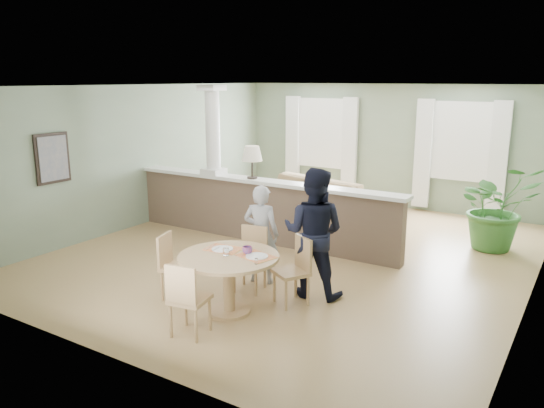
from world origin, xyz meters
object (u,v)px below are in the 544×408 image
Objects in this scene: houseplant at (497,207)px; man_person at (314,233)px; chair_far_man at (296,267)px; chair_near at (186,297)px; child_person at (261,234)px; chair_far_boy at (251,255)px; sofa at (306,199)px; chair_side at (173,263)px; dining_table at (229,267)px.

houseplant is 3.76m from man_person.
chair_far_man is 1.00× the size of chair_near.
chair_far_man is 0.52m from man_person.
chair_far_boy is at bearing 81.79° from child_person.
chair_far_boy is 1.00× the size of chair_near.
chair_far_boy reaches higher than sofa.
chair_near reaches higher than chair_side.
houseplant is 4.17m from child_person.
dining_table is 0.71× the size of man_person.
sofa is 5.43m from chair_near.
chair_far_boy reaches higher than chair_side.
chair_far_man is 0.62× the size of child_person.
dining_table is 1.23m from man_person.
dining_table is 1.41× the size of chair_near.
chair_far_man is (0.54, 0.69, -0.11)m from dining_table.
chair_side is at bearing 24.71° from man_person.
man_person is (0.81, 0.26, 0.38)m from chair_far_boy.
child_person is 0.85m from man_person.
houseplant reaches higher than chair_far_boy.
sofa is at bearing -10.01° from chair_side.
sofa is at bearing -69.90° from man_person.
dining_table is at bearing -97.23° from chair_far_man.
chair_near is (-0.03, -0.76, -0.11)m from dining_table.
chair_far_boy is (-2.48, -3.62, -0.25)m from houseplant.
man_person is (0.62, 1.80, 0.38)m from chair_near.
sofa is 2.23× the size of dining_table.
man_person reaches higher than houseplant.
dining_table is at bearing -85.96° from chair_far_boy.
chair_far_boy is 0.62× the size of child_person.
houseplant is at bearing 95.59° from chair_far_man.
dining_table is at bearing -117.36° from houseplant.
chair_near is 1.02× the size of chair_side.
chair_side is (-0.92, -0.00, -0.12)m from dining_table.
chair_near is at bearing -80.49° from chair_far_man.
man_person is (0.06, 0.35, 0.38)m from chair_far_man.
houseplant is at bearing 62.64° from dining_table.
sofa is 4.52m from chair_side.
man_person is at bearing -116.53° from houseplant.
houseplant is at bearing -140.11° from child_person.
houseplant is at bearing -126.17° from man_person.
sofa is 4.01m from man_person.
chair_near is at bearing 61.22° from man_person.
chair_far_boy is 1.01× the size of chair_side.
chair_far_man is at bearing -80.55° from chair_side.
houseplant is at bearing -124.22° from chair_near.
dining_table is 0.93m from chair_side.
houseplant is 5.44m from chair_side.
dining_table is (-2.28, -4.40, -0.14)m from houseplant.
houseplant is 1.04× the size of child_person.
sofa is 3.15× the size of chair_far_boy.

